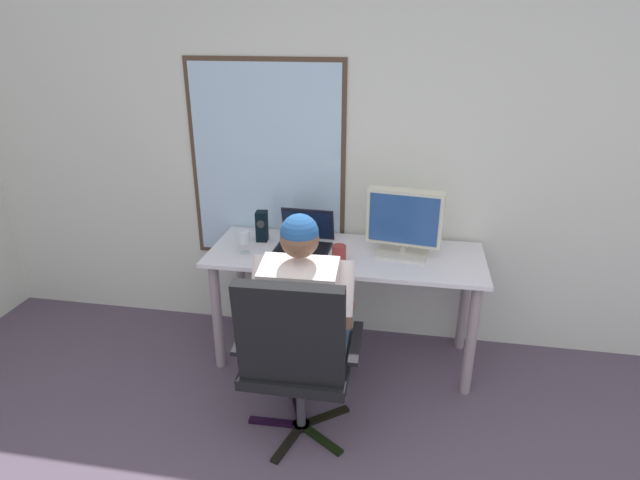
% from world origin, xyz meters
% --- Properties ---
extents(wall_rear, '(5.90, 0.08, 2.55)m').
position_xyz_m(wall_rear, '(-0.03, 2.53, 1.27)').
color(wall_rear, silver).
rests_on(wall_rear, ground).
extents(desk, '(1.69, 0.63, 0.76)m').
position_xyz_m(desk, '(-0.26, 2.16, 0.63)').
color(desk, gray).
rests_on(desk, ground).
extents(office_chair, '(0.64, 0.60, 1.02)m').
position_xyz_m(office_chair, '(-0.39, 1.33, 0.57)').
color(office_chair, black).
rests_on(office_chair, ground).
extents(person_seated, '(0.54, 0.75, 1.24)m').
position_xyz_m(person_seated, '(-0.40, 1.60, 0.65)').
color(person_seated, '#34516E').
rests_on(person_seated, ground).
extents(crt_monitor, '(0.46, 0.28, 0.41)m').
position_xyz_m(crt_monitor, '(0.09, 2.20, 0.98)').
color(crt_monitor, beige).
rests_on(crt_monitor, desk).
extents(laptop, '(0.35, 0.30, 0.23)m').
position_xyz_m(laptop, '(-0.53, 2.22, 0.82)').
color(laptop, black).
rests_on(laptop, desk).
extents(wine_glass, '(0.07, 0.07, 0.14)m').
position_xyz_m(wine_glass, '(-0.87, 2.04, 0.85)').
color(wine_glass, silver).
rests_on(wine_glass, desk).
extents(desk_speaker, '(0.08, 0.09, 0.20)m').
position_xyz_m(desk_speaker, '(-0.82, 2.26, 0.86)').
color(desk_speaker, black).
rests_on(desk_speaker, desk).
extents(coffee_mug, '(0.08, 0.08, 0.10)m').
position_xyz_m(coffee_mug, '(-0.28, 2.02, 0.81)').
color(coffee_mug, maroon).
rests_on(coffee_mug, desk).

